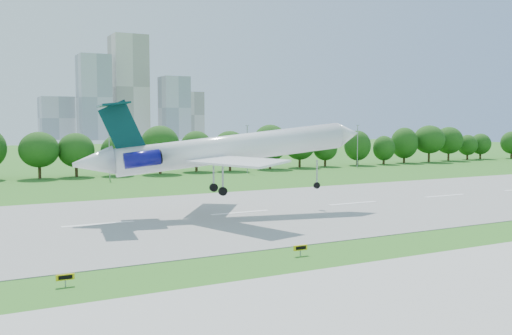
% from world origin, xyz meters
% --- Properties ---
extents(ground, '(600.00, 600.00, 0.00)m').
position_xyz_m(ground, '(0.00, 0.00, 0.00)').
color(ground, '#28671B').
rests_on(ground, ground).
extents(runway, '(400.00, 45.00, 0.08)m').
position_xyz_m(runway, '(0.00, 25.00, 0.04)').
color(runway, gray).
rests_on(runway, ground).
extents(tree_line, '(288.40, 8.40, 10.40)m').
position_xyz_m(tree_line, '(0.00, 92.00, 6.19)').
color(tree_line, '#382314').
rests_on(tree_line, ground).
extents(light_poles, '(175.90, 0.25, 12.19)m').
position_xyz_m(light_poles, '(-2.50, 82.00, 6.34)').
color(light_poles, gray).
rests_on(light_poles, ground).
extents(skyline, '(127.00, 52.00, 80.00)m').
position_xyz_m(skyline, '(100.16, 390.61, 30.46)').
color(skyline, '#B2B2B7').
rests_on(skyline, ground).
extents(airliner, '(41.83, 30.03, 12.98)m').
position_xyz_m(airliner, '(16.81, 25.30, 9.21)').
color(airliner, white).
rests_on(airliner, ground).
extents(taxi_sign_centre, '(1.43, 0.22, 1.00)m').
position_xyz_m(taxi_sign_centre, '(-8.32, -1.33, 0.74)').
color(taxi_sign_centre, gray).
rests_on(taxi_sign_centre, ground).
extents(taxi_sign_right, '(1.50, 0.22, 1.05)m').
position_xyz_m(taxi_sign_right, '(13.64, -1.15, 0.78)').
color(taxi_sign_right, gray).
rests_on(taxi_sign_right, ground).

